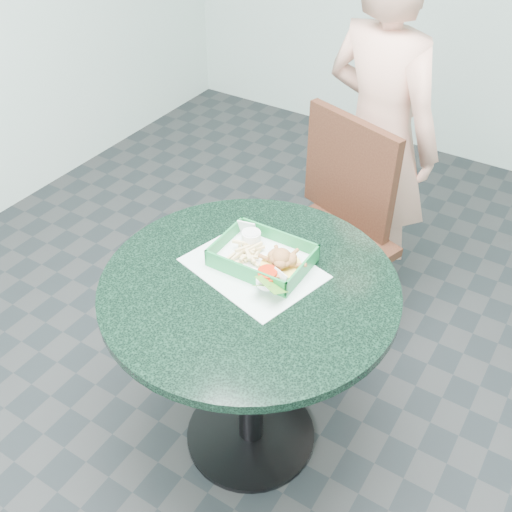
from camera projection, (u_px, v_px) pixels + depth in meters
The scene contains 10 objects.
floor at pixel (251, 435), 2.26m from camera, with size 4.00×5.00×0.02m, color #303335.
cafe_table at pixel (250, 327), 1.90m from camera, with size 0.90×0.90×0.75m.
dining_chair at pixel (333, 220), 2.43m from camera, with size 0.46×0.46×0.93m.
diner_person at pixel (379, 135), 2.46m from camera, with size 0.58×0.38×1.58m, color tan.
placemat at pixel (253, 273), 1.84m from camera, with size 0.39×0.29×0.00m, color silver.
food_basket at pixel (262, 264), 1.85m from camera, with size 0.29×0.21×0.06m.
crab_sandwich at pixel (281, 267), 1.79m from camera, with size 0.12×0.12×0.07m.
fries_pile at pixel (246, 257), 1.84m from camera, with size 0.10×0.11×0.04m, color #F2D58F, non-canonical shape.
sauce_ramekin at pixel (252, 241), 1.88m from camera, with size 0.06×0.06×0.03m.
garnish_cup at pixel (268, 285), 1.74m from camera, with size 0.10×0.10×0.04m.
Camera 1 is at (0.73, -1.12, 1.95)m, focal length 42.00 mm.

